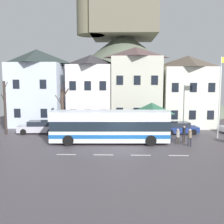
# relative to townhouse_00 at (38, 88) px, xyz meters

# --- Properties ---
(ground_plane) EXTENTS (40.00, 60.00, 0.07)m
(ground_plane) POSITION_rel_townhouse_00_xyz_m (11.21, -12.06, -5.04)
(ground_plane) COLOR #4E474C
(townhouse_00) EXTENTS (6.62, 6.19, 10.01)m
(townhouse_00) POSITION_rel_townhouse_00_xyz_m (0.00, 0.00, 0.00)
(townhouse_00) COLOR silver
(townhouse_00) RESTS_ON ground_plane
(townhouse_01) EXTENTS (5.48, 6.98, 9.32)m
(townhouse_01) POSITION_rel_townhouse_00_xyz_m (7.09, 0.39, -0.35)
(townhouse_01) COLOR white
(townhouse_01) RESTS_ON ground_plane
(townhouse_02) EXTENTS (6.24, 6.18, 10.26)m
(townhouse_02) POSITION_rel_townhouse_00_xyz_m (13.05, -0.01, 0.12)
(townhouse_02) COLOR beige
(townhouse_02) RESTS_ON ground_plane
(townhouse_03) EXTENTS (6.48, 6.09, 9.13)m
(townhouse_03) POSITION_rel_townhouse_00_xyz_m (19.76, -0.05, -0.44)
(townhouse_03) COLOR silver
(townhouse_03) RESTS_ON ground_plane
(hilltop_castle) EXTENTS (42.50, 42.50, 24.94)m
(hilltop_castle) POSITION_rel_townhouse_00_xyz_m (11.61, 20.97, 3.46)
(hilltop_castle) COLOR #646E5A
(hilltop_castle) RESTS_ON ground_plane
(transit_bus) EXTENTS (11.22, 2.86, 3.08)m
(transit_bus) POSITION_rel_townhouse_00_xyz_m (10.04, -10.26, -3.45)
(transit_bus) COLOR white
(transit_bus) RESTS_ON ground_plane
(bus_shelter) EXTENTS (3.60, 3.60, 3.62)m
(bus_shelter) POSITION_rel_townhouse_00_xyz_m (14.38, -6.96, -2.02)
(bus_shelter) COLOR #473D33
(bus_shelter) RESTS_ON ground_plane
(parked_car_01) EXTENTS (4.60, 2.26, 1.39)m
(parked_car_01) POSITION_rel_townhouse_00_xyz_m (1.83, -5.70, -4.32)
(parked_car_01) COLOR silver
(parked_car_01) RESTS_ON ground_plane
(parked_car_02) EXTENTS (4.05, 2.09, 1.30)m
(parked_car_02) POSITION_rel_townhouse_00_xyz_m (17.69, -5.53, -4.36)
(parked_car_02) COLOR navy
(parked_car_02) RESTS_ON ground_plane
(pedestrian_00) EXTENTS (0.32, 0.30, 1.62)m
(pedestrian_00) POSITION_rel_townhouse_00_xyz_m (17.18, -9.83, -4.13)
(pedestrian_00) COLOR #38332D
(pedestrian_00) RESTS_ON ground_plane
(pedestrian_01) EXTENTS (0.34, 0.34, 1.50)m
(pedestrian_01) POSITION_rel_townhouse_00_xyz_m (14.11, -8.13, -4.11)
(pedestrian_01) COLOR #2D2D38
(pedestrian_01) RESTS_ON ground_plane
(pedestrian_02) EXTENTS (0.35, 0.34, 1.59)m
(pedestrian_02) POSITION_rel_townhouse_00_xyz_m (17.36, -11.25, -4.09)
(pedestrian_02) COLOR #2D2D38
(pedestrian_02) RESTS_ON ground_plane
(pedestrian_03) EXTENTS (0.35, 0.35, 1.46)m
(pedestrian_03) POSITION_rel_townhouse_00_xyz_m (16.43, -10.47, -4.15)
(pedestrian_03) COLOR #38332D
(pedestrian_03) RESTS_ON ground_plane
(public_bench) EXTENTS (1.77, 0.48, 0.87)m
(public_bench) POSITION_rel_townhouse_00_xyz_m (13.38, -4.42, -4.53)
(public_bench) COLOR #473828
(public_bench) RESTS_ON ground_plane
(flagpole) EXTENTS (0.95, 0.10, 8.35)m
(flagpole) POSITION_rel_townhouse_00_xyz_m (21.22, -7.74, -0.25)
(flagpole) COLOR silver
(flagpole) RESTS_ON ground_plane
(bare_tree_00) EXTENTS (1.52, 1.21, 5.36)m
(bare_tree_00) POSITION_rel_townhouse_00_xyz_m (4.81, -6.98, -2.36)
(bare_tree_00) COLOR #47382D
(bare_tree_00) RESTS_ON ground_plane
(bare_tree_01) EXTENTS (0.69, 1.77, 5.89)m
(bare_tree_01) POSITION_rel_townhouse_00_xyz_m (-1.67, -6.40, -1.92)
(bare_tree_01) COLOR #382D28
(bare_tree_01) RESTS_ON ground_plane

